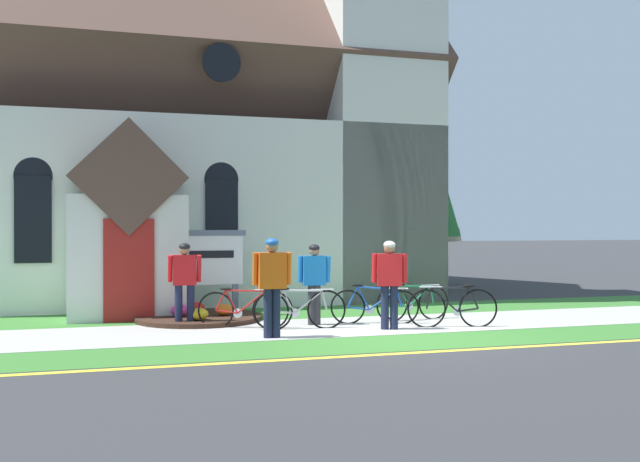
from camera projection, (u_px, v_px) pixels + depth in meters
The scene contains 19 objects.
ground at pixel (334, 311), 15.84m from camera, with size 140.00×140.00×0.00m, color #333335.
sidewalk_slab at pixel (248, 331), 12.78m from camera, with size 32.00×2.50×0.01m, color #A8A59E.
grass_verge at pixel (270, 349), 10.85m from camera, with size 32.00×1.53×0.01m, color #38722D.
church_lawn at pixel (229, 315), 15.03m from camera, with size 24.00×2.19×0.01m, color #38722D.
curb_paint_stripe at pixel (283, 360), 9.97m from camera, with size 28.00×0.16×0.01m, color yellow.
church_building at pixel (213, 137), 20.50m from camera, with size 12.20×11.59×13.61m.
church_sign at pixel (196, 260), 14.72m from camera, with size 2.15×0.18×1.87m.
flower_bed at pixel (199, 317), 14.19m from camera, with size 2.59×2.59×0.34m.
bicycle_red at pixel (374, 306), 13.72m from camera, with size 1.69×0.58×0.81m.
bicycle_yellow at pixel (243, 309), 13.11m from camera, with size 1.66×0.67×0.79m.
bicycle_black at pixel (300, 309), 12.99m from camera, with size 1.76×0.22×0.81m.
bicycle_blue at pixel (413, 302), 14.23m from camera, with size 1.71×0.23×0.79m.
bicycle_white at pixel (453, 307), 13.23m from camera, with size 1.72×0.45×0.84m.
cyclist_in_blue_jersey at pixel (389, 278), 12.91m from camera, with size 0.61×0.34×1.67m.
cyclist_in_red_jersey at pixel (272, 279), 11.94m from camera, with size 0.68×0.29×1.74m.
cyclist_in_white_jersey at pixel (185, 278), 13.37m from camera, with size 0.63×0.33×1.62m.
cyclist_in_yellow_jersey at pixel (314, 278), 13.52m from camera, with size 0.62×0.29×1.59m.
roadside_conifer at pixel (411, 151), 22.64m from camera, with size 3.22×3.22×7.26m.
distant_hill at pixel (150, 241), 91.54m from camera, with size 89.28×43.05×25.51m, color #847A5B.
Camera 1 is at (-4.73, -11.11, 1.94)m, focal length 38.60 mm.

